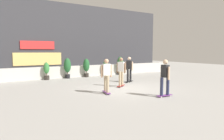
{
  "coord_description": "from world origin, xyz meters",
  "views": [
    {
      "loc": [
        -6.05,
        -8.96,
        2.06
      ],
      "look_at": [
        0.0,
        1.5,
        0.9
      ],
      "focal_mm": 31.28,
      "sensor_mm": 36.0,
      "label": 1
    }
  ],
  "objects_px": {
    "potted_plant_2": "(86,66)",
    "skater_foreground": "(106,74)",
    "potted_plant_0": "(47,70)",
    "potted_plant_4": "(120,64)",
    "potted_plant_3": "(105,67)",
    "skater_by_wall_left": "(165,76)",
    "skater_by_wall_right": "(129,68)",
    "potted_plant_1": "(67,67)",
    "skater_far_right": "(121,71)"
  },
  "relations": [
    {
      "from": "potted_plant_2",
      "to": "skater_foreground",
      "type": "bearing_deg",
      "value": -103.9
    },
    {
      "from": "potted_plant_0",
      "to": "skater_foreground",
      "type": "bearing_deg",
      "value": -76.0
    },
    {
      "from": "potted_plant_4",
      "to": "potted_plant_3",
      "type": "bearing_deg",
      "value": 180.0
    },
    {
      "from": "potted_plant_4",
      "to": "skater_by_wall_left",
      "type": "xyz_separation_m",
      "value": [
        -2.8,
        -8.17,
        0.02
      ]
    },
    {
      "from": "skater_by_wall_left",
      "to": "skater_by_wall_right",
      "type": "bearing_deg",
      "value": 76.46
    },
    {
      "from": "potted_plant_1",
      "to": "potted_plant_2",
      "type": "relative_size",
      "value": 1.05
    },
    {
      "from": "potted_plant_3",
      "to": "skater_by_wall_left",
      "type": "xyz_separation_m",
      "value": [
        -1.32,
        -8.17,
        0.23
      ]
    },
    {
      "from": "potted_plant_2",
      "to": "skater_by_wall_right",
      "type": "relative_size",
      "value": 0.87
    },
    {
      "from": "potted_plant_1",
      "to": "potted_plant_3",
      "type": "relative_size",
      "value": 1.21
    },
    {
      "from": "potted_plant_3",
      "to": "skater_by_wall_left",
      "type": "distance_m",
      "value": 8.27
    },
    {
      "from": "skater_by_wall_left",
      "to": "skater_far_right",
      "type": "distance_m",
      "value": 3.13
    },
    {
      "from": "skater_by_wall_right",
      "to": "skater_foreground",
      "type": "xyz_separation_m",
      "value": [
        -2.98,
        -2.32,
        0.0
      ]
    },
    {
      "from": "potted_plant_4",
      "to": "skater_by_wall_right",
      "type": "height_order",
      "value": "skater_by_wall_right"
    },
    {
      "from": "skater_by_wall_left",
      "to": "potted_plant_2",
      "type": "bearing_deg",
      "value": 92.9
    },
    {
      "from": "skater_by_wall_right",
      "to": "skater_foreground",
      "type": "relative_size",
      "value": 1.0
    },
    {
      "from": "potted_plant_2",
      "to": "skater_by_wall_left",
      "type": "xyz_separation_m",
      "value": [
        0.41,
        -8.17,
        0.08
      ]
    },
    {
      "from": "potted_plant_3",
      "to": "skater_foreground",
      "type": "distance_m",
      "value": 7.04
    },
    {
      "from": "potted_plant_0",
      "to": "potted_plant_3",
      "type": "relative_size",
      "value": 1.0
    },
    {
      "from": "potted_plant_1",
      "to": "skater_far_right",
      "type": "xyz_separation_m",
      "value": [
        1.61,
        -5.06,
        0.04
      ]
    },
    {
      "from": "potted_plant_4",
      "to": "skater_by_wall_right",
      "type": "relative_size",
      "value": 0.93
    },
    {
      "from": "potted_plant_3",
      "to": "potted_plant_2",
      "type": "bearing_deg",
      "value": -180.0
    },
    {
      "from": "potted_plant_2",
      "to": "skater_foreground",
      "type": "xyz_separation_m",
      "value": [
        -1.54,
        -6.23,
        0.08
      ]
    },
    {
      "from": "potted_plant_1",
      "to": "skater_foreground",
      "type": "height_order",
      "value": "skater_foreground"
    },
    {
      "from": "skater_far_right",
      "to": "skater_by_wall_right",
      "type": "distance_m",
      "value": 1.79
    },
    {
      "from": "potted_plant_2",
      "to": "potted_plant_4",
      "type": "distance_m",
      "value": 3.21
    },
    {
      "from": "potted_plant_1",
      "to": "skater_far_right",
      "type": "relative_size",
      "value": 0.91
    },
    {
      "from": "skater_far_right",
      "to": "skater_by_wall_right",
      "type": "height_order",
      "value": "same"
    },
    {
      "from": "potted_plant_1",
      "to": "skater_by_wall_left",
      "type": "relative_size",
      "value": 0.91
    },
    {
      "from": "potted_plant_0",
      "to": "potted_plant_3",
      "type": "height_order",
      "value": "potted_plant_3"
    },
    {
      "from": "potted_plant_0",
      "to": "skater_far_right",
      "type": "relative_size",
      "value": 0.75
    },
    {
      "from": "potted_plant_0",
      "to": "potted_plant_2",
      "type": "height_order",
      "value": "potted_plant_2"
    },
    {
      "from": "potted_plant_3",
      "to": "potted_plant_4",
      "type": "distance_m",
      "value": 1.5
    },
    {
      "from": "potted_plant_1",
      "to": "potted_plant_2",
      "type": "height_order",
      "value": "potted_plant_1"
    },
    {
      "from": "potted_plant_0",
      "to": "potted_plant_1",
      "type": "relative_size",
      "value": 0.83
    },
    {
      "from": "potted_plant_2",
      "to": "skater_by_wall_left",
      "type": "relative_size",
      "value": 0.87
    },
    {
      "from": "potted_plant_3",
      "to": "potted_plant_0",
      "type": "bearing_deg",
      "value": 180.0
    },
    {
      "from": "potted_plant_2",
      "to": "skater_foreground",
      "type": "relative_size",
      "value": 0.87
    },
    {
      "from": "skater_by_wall_right",
      "to": "potted_plant_0",
      "type": "bearing_deg",
      "value": 139.21
    },
    {
      "from": "potted_plant_1",
      "to": "skater_foreground",
      "type": "xyz_separation_m",
      "value": [
        0.01,
        -6.23,
        0.04
      ]
    },
    {
      "from": "potted_plant_4",
      "to": "skater_far_right",
      "type": "distance_m",
      "value": 5.96
    },
    {
      "from": "potted_plant_3",
      "to": "potted_plant_4",
      "type": "bearing_deg",
      "value": 0.0
    },
    {
      "from": "skater_by_wall_left",
      "to": "skater_by_wall_right",
      "type": "height_order",
      "value": "same"
    },
    {
      "from": "skater_by_wall_right",
      "to": "potted_plant_1",
      "type": "bearing_deg",
      "value": 127.37
    },
    {
      "from": "skater_by_wall_right",
      "to": "skater_foreground",
      "type": "bearing_deg",
      "value": -142.1
    },
    {
      "from": "potted_plant_0",
      "to": "potted_plant_1",
      "type": "bearing_deg",
      "value": 0.0
    },
    {
      "from": "potted_plant_2",
      "to": "skater_foreground",
      "type": "height_order",
      "value": "skater_foreground"
    },
    {
      "from": "potted_plant_0",
      "to": "potted_plant_4",
      "type": "height_order",
      "value": "potted_plant_4"
    },
    {
      "from": "potted_plant_0",
      "to": "potted_plant_3",
      "type": "xyz_separation_m",
      "value": [
        4.83,
        0.0,
        0.0
      ]
    },
    {
      "from": "skater_far_right",
      "to": "skater_foreground",
      "type": "xyz_separation_m",
      "value": [
        -1.6,
        -1.18,
        0.0
      ]
    },
    {
      "from": "potted_plant_0",
      "to": "skater_far_right",
      "type": "distance_m",
      "value": 5.97
    }
  ]
}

